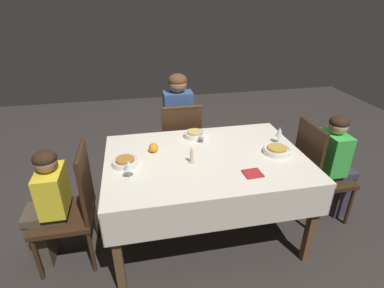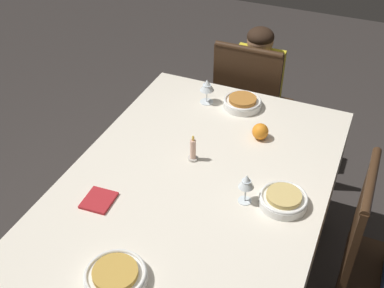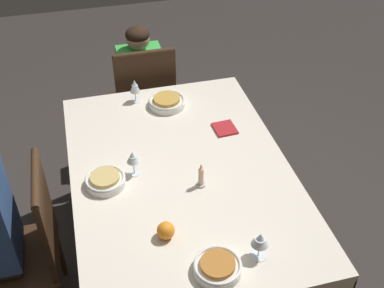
% 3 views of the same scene
% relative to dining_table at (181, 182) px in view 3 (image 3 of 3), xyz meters
% --- Properties ---
extents(ground_plane, '(8.00, 8.00, 0.00)m').
position_rel_dining_table_xyz_m(ground_plane, '(0.00, 0.00, -0.69)').
color(ground_plane, '#332D2B').
extents(dining_table, '(1.60, 1.10, 0.77)m').
position_rel_dining_table_xyz_m(dining_table, '(0.00, 0.00, 0.00)').
color(dining_table, silver).
rests_on(dining_table, ground_plane).
extents(chair_north, '(0.44, 0.44, 0.97)m').
position_rel_dining_table_xyz_m(chair_north, '(-0.08, 0.81, -0.17)').
color(chair_north, '#382314').
rests_on(chair_north, ground_plane).
extents(chair_east, '(0.44, 0.44, 0.97)m').
position_rel_dining_table_xyz_m(chair_east, '(1.05, 0.02, -0.17)').
color(chair_east, '#382314').
rests_on(chair_east, ground_plane).
extents(person_child_green, '(0.33, 0.30, 1.03)m').
position_rel_dining_table_xyz_m(person_child_green, '(1.23, 0.02, -0.13)').
color(person_child_green, '#383342').
rests_on(person_child_green, ground_plane).
extents(bowl_north, '(0.20, 0.20, 0.06)m').
position_rel_dining_table_xyz_m(bowl_north, '(-0.01, 0.38, 0.11)').
color(bowl_north, white).
rests_on(bowl_north, dining_table).
extents(wine_glass_north, '(0.06, 0.06, 0.14)m').
position_rel_dining_table_xyz_m(wine_glass_north, '(0.04, 0.23, 0.19)').
color(wine_glass_north, white).
rests_on(wine_glass_north, dining_table).
extents(bowl_west, '(0.20, 0.20, 0.06)m').
position_rel_dining_table_xyz_m(bowl_west, '(-0.63, 0.00, 0.11)').
color(bowl_west, white).
rests_on(bowl_west, dining_table).
extents(wine_glass_west, '(0.07, 0.07, 0.14)m').
position_rel_dining_table_xyz_m(wine_glass_west, '(-0.60, -0.19, 0.18)').
color(wine_glass_west, white).
rests_on(wine_glass_west, dining_table).
extents(bowl_east, '(0.22, 0.22, 0.06)m').
position_rel_dining_table_xyz_m(bowl_east, '(0.59, -0.05, 0.11)').
color(bowl_east, white).
rests_on(bowl_east, dining_table).
extents(wine_glass_east, '(0.06, 0.06, 0.15)m').
position_rel_dining_table_xyz_m(wine_glass_east, '(0.68, 0.12, 0.18)').
color(wine_glass_east, white).
rests_on(wine_glass_east, dining_table).
extents(candle_centerpiece, '(0.05, 0.05, 0.13)m').
position_rel_dining_table_xyz_m(candle_centerpiece, '(-0.13, -0.07, 0.13)').
color(candle_centerpiece, beige).
rests_on(candle_centerpiece, dining_table).
extents(orange_fruit, '(0.08, 0.08, 0.08)m').
position_rel_dining_table_xyz_m(orange_fruit, '(-0.40, 0.16, 0.12)').
color(orange_fruit, orange).
rests_on(orange_fruit, dining_table).
extents(napkin_red_folded, '(0.14, 0.13, 0.01)m').
position_rel_dining_table_xyz_m(napkin_red_folded, '(0.27, -0.32, 0.09)').
color(napkin_red_folded, '#AD2328').
rests_on(napkin_red_folded, dining_table).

